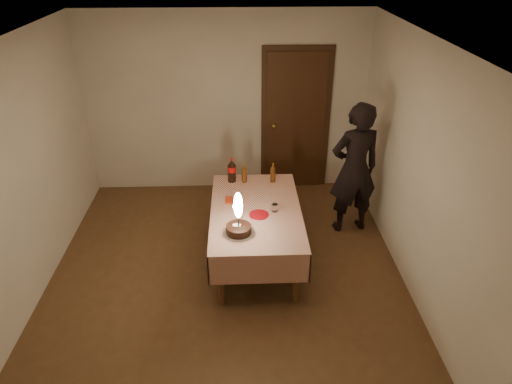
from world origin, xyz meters
TOP-DOWN VIEW (x-y plane):
  - ground at (0.00, 0.00)m, footprint 4.00×4.50m
  - room_shell at (0.03, 0.08)m, footprint 4.04×4.54m
  - dining_table at (0.35, 0.38)m, footprint 1.02×1.72m
  - birthday_cake at (0.15, -0.09)m, footprint 0.33×0.33m
  - red_plate at (0.38, 0.25)m, footprint 0.22×0.22m
  - red_cup at (0.13, 0.39)m, footprint 0.08×0.08m
  - clear_cup at (0.56, 0.33)m, footprint 0.07×0.07m
  - napkin_stack at (0.07, 0.58)m, footprint 0.15×0.15m
  - cola_bottle at (0.07, 1.07)m, footprint 0.10×0.10m
  - amber_bottle_left at (0.23, 1.04)m, footprint 0.06×0.06m
  - amber_bottle_right at (0.59, 1.03)m, footprint 0.06×0.06m
  - photographer at (1.60, 1.00)m, footprint 0.70×0.52m

SIDE VIEW (x-z plane):
  - ground at x=0.00m, z-range -0.01..0.01m
  - dining_table at x=0.35m, z-range 0.25..0.95m
  - red_plate at x=0.38m, z-range 0.70..0.70m
  - napkin_stack at x=0.07m, z-range 0.70..0.72m
  - clear_cup at x=0.56m, z-range 0.70..0.79m
  - red_cup at x=0.13m, z-range 0.70..0.80m
  - amber_bottle_left at x=0.23m, z-range 0.69..0.94m
  - amber_bottle_right at x=0.59m, z-range 0.69..0.94m
  - birthday_cake at x=0.15m, z-range 0.58..1.06m
  - cola_bottle at x=0.07m, z-range 0.69..1.01m
  - photographer at x=1.60m, z-range 0.00..1.74m
  - room_shell at x=0.03m, z-range 0.34..2.96m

